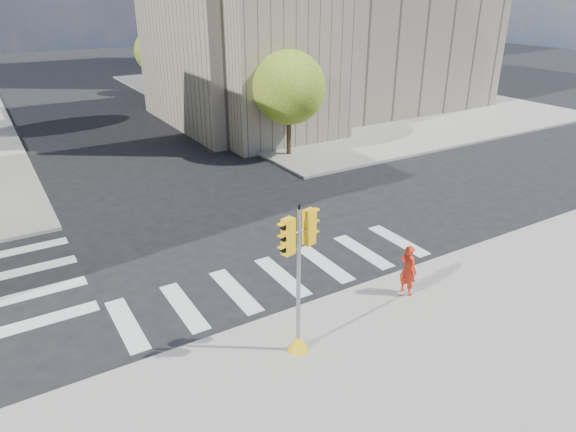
# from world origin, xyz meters

# --- Properties ---
(ground) EXTENTS (160.00, 160.00, 0.00)m
(ground) POSITION_xyz_m (0.00, 0.00, 0.00)
(ground) COLOR black
(ground) RESTS_ON ground
(sidewalk_far_right) EXTENTS (28.00, 40.00, 0.15)m
(sidewalk_far_right) POSITION_xyz_m (20.00, 26.00, 0.07)
(sidewalk_far_right) COLOR gray
(sidewalk_far_right) RESTS_ON ground
(civic_building) EXTENTS (26.00, 16.00, 19.39)m
(civic_building) POSITION_xyz_m (15.59, 19.12, 7.26)
(civic_building) COLOR gray
(civic_building) RESTS_ON ground
(tree_re_near) EXTENTS (4.20, 4.20, 6.16)m
(tree_re_near) POSITION_xyz_m (7.50, 10.00, 4.05)
(tree_re_near) COLOR #382616
(tree_re_near) RESTS_ON ground
(tree_re_mid) EXTENTS (4.60, 4.60, 6.66)m
(tree_re_mid) POSITION_xyz_m (7.50, 22.00, 4.35)
(tree_re_mid) COLOR #382616
(tree_re_mid) RESTS_ON ground
(tree_re_far) EXTENTS (4.00, 4.00, 5.88)m
(tree_re_far) POSITION_xyz_m (7.50, 34.00, 3.87)
(tree_re_far) COLOR #382616
(tree_re_far) RESTS_ON ground
(lamp_near) EXTENTS (0.35, 0.18, 8.11)m
(lamp_near) POSITION_xyz_m (8.00, 14.00, 4.58)
(lamp_near) COLOR black
(lamp_near) RESTS_ON sidewalk_far_right
(lamp_far) EXTENTS (0.35, 0.18, 8.11)m
(lamp_far) POSITION_xyz_m (8.00, 28.00, 4.58)
(lamp_far) COLOR black
(lamp_far) RESTS_ON sidewalk_far_right
(traffic_signal) EXTENTS (1.08, 0.56, 4.29)m
(traffic_signal) POSITION_xyz_m (-1.84, -5.80, 1.96)
(traffic_signal) COLOR yellow
(traffic_signal) RESTS_ON sidewalk_near
(photographer) EXTENTS (0.48, 0.67, 1.72)m
(photographer) POSITION_xyz_m (2.68, -5.19, 1.01)
(photographer) COLOR red
(photographer) RESTS_ON sidewalk_near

